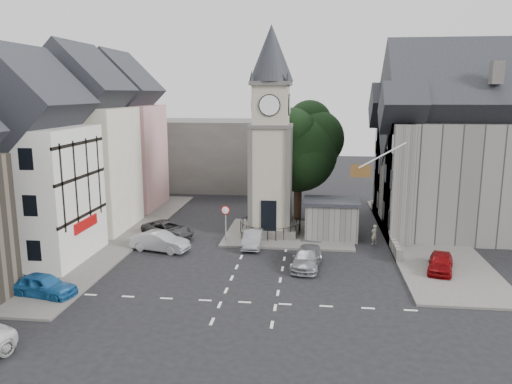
# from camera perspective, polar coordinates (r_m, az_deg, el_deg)

# --- Properties ---
(ground) EXTENTS (120.00, 120.00, 0.00)m
(ground) POSITION_cam_1_polar(r_m,az_deg,el_deg) (32.86, 0.40, -8.67)
(ground) COLOR black
(ground) RESTS_ON ground
(pavement_west) EXTENTS (6.00, 30.00, 0.14)m
(pavement_west) POSITION_cam_1_polar(r_m,az_deg,el_deg) (41.51, -16.12, -4.75)
(pavement_west) COLOR #595651
(pavement_west) RESTS_ON ground
(pavement_east) EXTENTS (6.00, 26.00, 0.14)m
(pavement_east) POSITION_cam_1_polar(r_m,az_deg,el_deg) (41.19, 18.59, -5.02)
(pavement_east) COLOR #595651
(pavement_east) RESTS_ON ground
(central_island) EXTENTS (10.00, 8.00, 0.16)m
(central_island) POSITION_cam_1_polar(r_m,az_deg,el_deg) (40.32, 3.78, -4.77)
(central_island) COLOR #595651
(central_island) RESTS_ON ground
(road_markings) EXTENTS (20.00, 8.00, 0.01)m
(road_markings) POSITION_cam_1_polar(r_m,az_deg,el_deg) (27.79, -0.88, -12.51)
(road_markings) COLOR silver
(road_markings) RESTS_ON ground
(clock_tower) EXTENTS (4.86, 4.86, 16.25)m
(clock_tower) POSITION_cam_1_polar(r_m,az_deg,el_deg) (38.96, 1.71, 6.72)
(clock_tower) COLOR #4C4944
(clock_tower) RESTS_ON ground
(stone_shelter) EXTENTS (4.30, 3.30, 3.08)m
(stone_shelter) POSITION_cam_1_polar(r_m,az_deg,el_deg) (39.43, 8.57, -3.04)
(stone_shelter) COLOR #5C5B55
(stone_shelter) RESTS_ON ground
(town_tree) EXTENTS (7.20, 7.20, 10.80)m
(town_tree) POSITION_cam_1_polar(r_m,az_deg,el_deg) (43.93, 4.89, 5.70)
(town_tree) COLOR black
(town_tree) RESTS_ON ground
(warning_sign_post) EXTENTS (0.70, 0.19, 2.85)m
(warning_sign_post) POSITION_cam_1_polar(r_m,az_deg,el_deg) (37.86, -3.51, -2.78)
(warning_sign_post) COLOR black
(warning_sign_post) RESTS_ON ground
(terrace_pink) EXTENTS (8.10, 7.60, 12.80)m
(terrace_pink) POSITION_cam_1_polar(r_m,az_deg,el_deg) (50.59, -15.32, 5.63)
(terrace_pink) COLOR #CE8E90
(terrace_pink) RESTS_ON ground
(terrace_cream) EXTENTS (8.10, 7.60, 12.80)m
(terrace_cream) POSITION_cam_1_polar(r_m,az_deg,el_deg) (43.31, -19.25, 4.51)
(terrace_cream) COLOR beige
(terrace_cream) RESTS_ON ground
(terrace_tudor) EXTENTS (8.10, 7.60, 12.00)m
(terrace_tudor) POSITION_cam_1_polar(r_m,az_deg,el_deg) (36.39, -24.66, 2.31)
(terrace_tudor) COLOR silver
(terrace_tudor) RESTS_ON ground
(backdrop_west) EXTENTS (20.00, 10.00, 8.00)m
(backdrop_west) POSITION_cam_1_polar(r_m,az_deg,el_deg) (61.11, -7.95, 4.40)
(backdrop_west) COLOR #4C4944
(backdrop_west) RESTS_ON ground
(east_building) EXTENTS (14.40, 11.40, 12.60)m
(east_building) POSITION_cam_1_polar(r_m,az_deg,el_deg) (43.74, 22.92, 3.89)
(east_building) COLOR #5C5B55
(east_building) RESTS_ON ground
(east_boundary_wall) EXTENTS (0.40, 16.00, 0.90)m
(east_boundary_wall) POSITION_cam_1_polar(r_m,az_deg,el_deg) (42.50, 14.37, -3.75)
(east_boundary_wall) COLOR #5C5B55
(east_boundary_wall) RESTS_ON ground
(flagpole) EXTENTS (3.68, 0.10, 2.74)m
(flagpole) POSITION_cam_1_polar(r_m,az_deg,el_deg) (35.26, 14.22, 4.07)
(flagpole) COLOR white
(flagpole) RESTS_ON ground
(car_west_blue) EXTENTS (4.11, 2.29, 1.32)m
(car_west_blue) POSITION_cam_1_polar(r_m,az_deg,el_deg) (30.71, -23.15, -9.77)
(car_west_blue) COLOR #1D5EA0
(car_west_blue) RESTS_ON ground
(car_west_silver) EXTENTS (4.47, 2.42, 1.40)m
(car_west_silver) POSITION_cam_1_polar(r_m,az_deg,el_deg) (36.70, -10.89, -5.57)
(car_west_silver) COLOR #ABAEB4
(car_west_silver) RESTS_ON ground
(car_west_grey) EXTENTS (4.99, 4.21, 1.27)m
(car_west_grey) POSITION_cam_1_polar(r_m,az_deg,el_deg) (40.02, -10.05, -4.22)
(car_west_grey) COLOR #333335
(car_west_grey) RESTS_ON ground
(car_island_silver) EXTENTS (1.38, 3.81, 1.25)m
(car_island_silver) POSITION_cam_1_polar(r_m,az_deg,el_deg) (37.02, -0.38, -5.34)
(car_island_silver) COLOR gray
(car_island_silver) RESTS_ON ground
(car_island_east) EXTENTS (2.21, 4.45, 1.24)m
(car_island_east) POSITION_cam_1_polar(r_m,az_deg,el_deg) (32.95, 5.83, -7.53)
(car_island_east) COLOR gray
(car_island_east) RESTS_ON ground
(car_east_red) EXTENTS (2.39, 3.91, 1.24)m
(car_east_red) POSITION_cam_1_polar(r_m,az_deg,el_deg) (34.00, 20.34, -7.60)
(car_east_red) COLOR maroon
(car_east_red) RESTS_ON ground
(pedestrian) EXTENTS (0.66, 0.59, 1.51)m
(pedestrian) POSITION_cam_1_polar(r_m,az_deg,el_deg) (38.62, 13.36, -4.74)
(pedestrian) COLOR #A89F8B
(pedestrian) RESTS_ON ground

